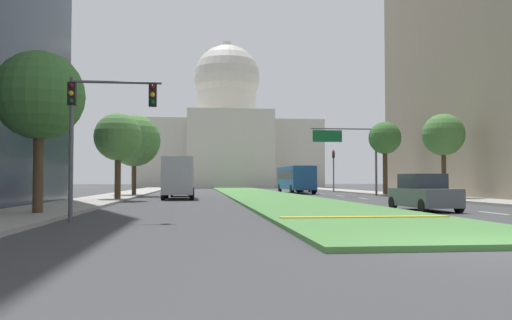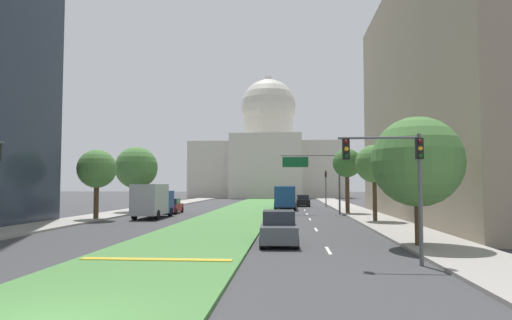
{
  "view_description": "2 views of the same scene",
  "coord_description": "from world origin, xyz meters",
  "px_view_note": "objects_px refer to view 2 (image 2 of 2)",
  "views": [
    {
      "loc": [
        -5.97,
        -10.51,
        1.49
      ],
      "look_at": [
        1.78,
        60.9,
        4.19
      ],
      "focal_mm": 37.22,
      "sensor_mm": 36.0,
      "label": 1
    },
    {
      "loc": [
        5.39,
        -9.25,
        3.19
      ],
      "look_at": [
        0.89,
        48.97,
        6.46
      ],
      "focal_mm": 30.52,
      "sensor_mm": 36.0,
      "label": 2
    }
  ],
  "objects_px": {
    "traffic_light_near_right": "(398,169)",
    "sedan_midblock": "(172,206)",
    "street_tree_left_far": "(136,168)",
    "box_truck_delivery": "(153,200)",
    "street_tree_right_near": "(417,162)",
    "street_tree_right_far": "(347,164)",
    "sedan_lead_stopped": "(279,229)",
    "overhead_guide_sign": "(317,170)",
    "sedan_distant": "(303,201)",
    "traffic_light_far_right": "(326,183)",
    "street_tree_left_mid": "(97,169)",
    "capitol_building": "(268,157)",
    "street_tree_right_mid": "(374,164)",
    "city_bus": "(285,195)"
  },
  "relations": [
    {
      "from": "sedan_distant",
      "to": "overhead_guide_sign",
      "type": "bearing_deg",
      "value": -86.41
    },
    {
      "from": "street_tree_right_far",
      "to": "sedan_distant",
      "type": "relative_size",
      "value": 1.66
    },
    {
      "from": "sedan_lead_stopped",
      "to": "sedan_distant",
      "type": "height_order",
      "value": "sedan_lead_stopped"
    },
    {
      "from": "traffic_light_near_right",
      "to": "street_tree_right_far",
      "type": "bearing_deg",
      "value": 86.4
    },
    {
      "from": "sedan_lead_stopped",
      "to": "sedan_midblock",
      "type": "relative_size",
      "value": 0.99
    },
    {
      "from": "street_tree_right_near",
      "to": "street_tree_right_far",
      "type": "distance_m",
      "value": 24.68
    },
    {
      "from": "street_tree_left_far",
      "to": "sedan_lead_stopped",
      "type": "distance_m",
      "value": 29.7
    },
    {
      "from": "traffic_light_far_right",
      "to": "street_tree_left_mid",
      "type": "distance_m",
      "value": 33.49
    },
    {
      "from": "sedan_lead_stopped",
      "to": "sedan_midblock",
      "type": "xyz_separation_m",
      "value": [
        -12.34,
        23.76,
        -0.05
      ]
    },
    {
      "from": "street_tree_right_near",
      "to": "street_tree_right_mid",
      "type": "relative_size",
      "value": 1.02
    },
    {
      "from": "capitol_building",
      "to": "street_tree_right_near",
      "type": "distance_m",
      "value": 89.05
    },
    {
      "from": "street_tree_right_mid",
      "to": "street_tree_right_far",
      "type": "height_order",
      "value": "street_tree_right_far"
    },
    {
      "from": "capitol_building",
      "to": "sedan_distant",
      "type": "relative_size",
      "value": 8.75
    },
    {
      "from": "box_truck_delivery",
      "to": "capitol_building",
      "type": "bearing_deg",
      "value": 83.89
    },
    {
      "from": "street_tree_left_mid",
      "to": "street_tree_right_mid",
      "type": "xyz_separation_m",
      "value": [
        24.18,
        -0.37,
        0.34
      ]
    },
    {
      "from": "capitol_building",
      "to": "box_truck_delivery",
      "type": "distance_m",
      "value": 71.14
    },
    {
      "from": "street_tree_left_far",
      "to": "overhead_guide_sign",
      "type": "bearing_deg",
      "value": -0.79
    },
    {
      "from": "street_tree_left_mid",
      "to": "sedan_distant",
      "type": "relative_size",
      "value": 1.49
    },
    {
      "from": "overhead_guide_sign",
      "to": "box_truck_delivery",
      "type": "distance_m",
      "value": 17.56
    },
    {
      "from": "street_tree_left_mid",
      "to": "sedan_midblock",
      "type": "relative_size",
      "value": 1.44
    },
    {
      "from": "sedan_lead_stopped",
      "to": "traffic_light_near_right",
      "type": "bearing_deg",
      "value": -49.07
    },
    {
      "from": "street_tree_right_mid",
      "to": "city_bus",
      "type": "height_order",
      "value": "street_tree_right_mid"
    },
    {
      "from": "overhead_guide_sign",
      "to": "sedan_midblock",
      "type": "distance_m",
      "value": 16.33
    },
    {
      "from": "box_truck_delivery",
      "to": "city_bus",
      "type": "relative_size",
      "value": 0.58
    },
    {
      "from": "traffic_light_near_right",
      "to": "street_tree_right_near",
      "type": "relative_size",
      "value": 0.79
    },
    {
      "from": "street_tree_left_far",
      "to": "box_truck_delivery",
      "type": "bearing_deg",
      "value": -59.65
    },
    {
      "from": "traffic_light_near_right",
      "to": "street_tree_right_far",
      "type": "distance_m",
      "value": 29.58
    },
    {
      "from": "street_tree_right_far",
      "to": "sedan_distant",
      "type": "distance_m",
      "value": 17.57
    },
    {
      "from": "traffic_light_near_right",
      "to": "street_tree_right_near",
      "type": "distance_m",
      "value": 5.3
    },
    {
      "from": "traffic_light_far_right",
      "to": "street_tree_right_mid",
      "type": "bearing_deg",
      "value": -85.62
    },
    {
      "from": "traffic_light_far_right",
      "to": "street_tree_right_mid",
      "type": "distance_m",
      "value": 25.5
    },
    {
      "from": "sedan_distant",
      "to": "box_truck_delivery",
      "type": "bearing_deg",
      "value": -122.51
    },
    {
      "from": "overhead_guide_sign",
      "to": "street_tree_right_mid",
      "type": "distance_m",
      "value": 11.07
    },
    {
      "from": "traffic_light_near_right",
      "to": "sedan_midblock",
      "type": "bearing_deg",
      "value": 120.38
    },
    {
      "from": "traffic_light_far_right",
      "to": "street_tree_right_far",
      "type": "height_order",
      "value": "street_tree_right_far"
    },
    {
      "from": "street_tree_right_near",
      "to": "city_bus",
      "type": "height_order",
      "value": "street_tree_right_near"
    },
    {
      "from": "street_tree_left_far",
      "to": "box_truck_delivery",
      "type": "xyz_separation_m",
      "value": [
        4.25,
        -7.26,
        -3.37
      ]
    },
    {
      "from": "traffic_light_near_right",
      "to": "street_tree_right_far",
      "type": "relative_size",
      "value": 0.74
    },
    {
      "from": "sedan_midblock",
      "to": "street_tree_right_near",
      "type": "bearing_deg",
      "value": -51.77
    },
    {
      "from": "traffic_light_far_right",
      "to": "street_tree_right_far",
      "type": "relative_size",
      "value": 0.74
    },
    {
      "from": "traffic_light_near_right",
      "to": "sedan_lead_stopped",
      "type": "distance_m",
      "value": 8.03
    },
    {
      "from": "traffic_light_far_right",
      "to": "street_tree_left_far",
      "type": "distance_m",
      "value": 26.85
    },
    {
      "from": "street_tree_right_far",
      "to": "sedan_midblock",
      "type": "height_order",
      "value": "street_tree_right_far"
    },
    {
      "from": "overhead_guide_sign",
      "to": "traffic_light_near_right",
      "type": "bearing_deg",
      "value": -87.34
    },
    {
      "from": "street_tree_right_far",
      "to": "sedan_lead_stopped",
      "type": "height_order",
      "value": "street_tree_right_far"
    },
    {
      "from": "street_tree_right_near",
      "to": "street_tree_left_far",
      "type": "height_order",
      "value": "street_tree_left_far"
    },
    {
      "from": "traffic_light_near_right",
      "to": "box_truck_delivery",
      "type": "distance_m",
      "value": 28.53
    },
    {
      "from": "overhead_guide_sign",
      "to": "sedan_midblock",
      "type": "bearing_deg",
      "value": -179.09
    },
    {
      "from": "box_truck_delivery",
      "to": "overhead_guide_sign",
      "type": "bearing_deg",
      "value": 23.82
    },
    {
      "from": "street_tree_left_far",
      "to": "street_tree_left_mid",
      "type": "bearing_deg",
      "value": -89.66
    }
  ]
}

